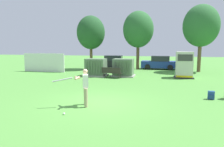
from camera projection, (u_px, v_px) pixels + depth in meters
name	position (u px, v px, depth m)	size (l,w,h in m)	color
ground_plane	(99.00, 103.00, 10.23)	(96.00, 96.00, 0.00)	#51933D
fence_panel	(44.00, 63.00, 22.44)	(4.80, 0.12, 2.00)	white
transformer_west	(96.00, 68.00, 19.26)	(2.10, 1.70, 1.62)	#9E9B93
transformer_mid_west	(123.00, 68.00, 19.04)	(2.10, 1.70, 1.62)	#9E9B93
generator_enclosure	(184.00, 65.00, 18.07)	(1.60, 1.40, 2.30)	#262626
park_bench	(111.00, 72.00, 18.09)	(1.84, 0.74, 0.92)	#2D2823
batter	(84.00, 85.00, 9.55)	(1.55, 0.93, 1.74)	tan
sports_ball	(64.00, 114.00, 8.42)	(0.09, 0.09, 0.09)	white
backpack	(211.00, 95.00, 10.83)	(0.34, 0.29, 0.44)	#264C8C
tree_left	(91.00, 33.00, 24.42)	(3.32, 3.32, 6.34)	brown
tree_center_left	(138.00, 30.00, 24.37)	(3.60, 3.60, 6.88)	brown
tree_center_right	(201.00, 26.00, 21.82)	(3.73, 3.73, 7.13)	brown
parked_car_leftmost	(113.00, 62.00, 26.16)	(4.29, 2.09, 1.62)	black
parked_car_left_of_center	(159.00, 63.00, 24.98)	(4.23, 1.98, 1.62)	navy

